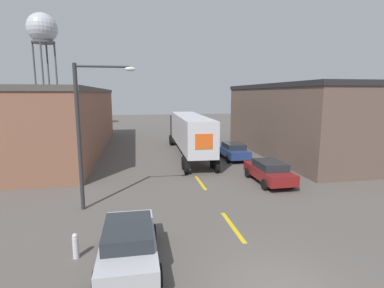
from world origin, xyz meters
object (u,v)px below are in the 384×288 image
Objects in this scene: semi_truck at (188,131)px; fire_hydrant at (76,246)px; street_lamp at (86,125)px; water_tower at (42,31)px; parked_car_left_near at (129,243)px; parked_car_right_far at (233,150)px; parked_car_right_mid at (269,171)px.

semi_truck reaches higher than fire_hydrant.
water_tower is at bearing 107.29° from street_lamp.
parked_car_left_near is at bearing -69.88° from street_lamp.
fire_hydrant is (12.20, -43.61, -15.51)m from water_tower.
street_lamp is (-2.06, 5.63, 3.57)m from parked_car_left_near.
parked_car_right_far is at bearing 60.26° from parked_car_left_near.
water_tower reaches higher than parked_car_right_mid.
street_lamp is at bearing -166.68° from parked_car_right_mid.
water_tower is (-14.12, 44.35, 15.19)m from parked_car_left_near.
street_lamp is 6.25m from fire_hydrant.
parked_car_right_far is 39.75m from water_tower.
parked_car_left_near is (-9.06, -15.86, 0.00)m from parked_car_right_far.
street_lamp is at bearing 110.12° from parked_car_left_near.
water_tower is 47.87m from fire_hydrant.
semi_truck is 10.90m from parked_car_right_mid.
parked_car_left_near is 12.26m from parked_car_right_mid.
parked_car_left_near is at bearing -21.19° from fire_hydrant.
parked_car_right_far is at bearing 42.61° from street_lamp.
parked_car_right_far is at bearing -32.31° from semi_truck.
parked_car_right_far is 18.68m from fire_hydrant.
fire_hydrant is at bearing -110.66° from semi_truck.
semi_truck is 3.38× the size of parked_car_right_far.
parked_car_left_near is at bearing -104.50° from semi_truck.
water_tower reaches higher than parked_car_right_far.
parked_car_left_near is 1.00× the size of parked_car_right_mid.
fire_hydrant is at bearing -145.59° from parked_car_right_mid.
parked_car_right_mid is (0.00, -7.60, 0.00)m from parked_car_right_far.
parked_car_right_far is 1.00× the size of parked_car_right_mid.
parked_car_right_far and parked_car_left_near have the same top height.
parked_car_right_mid is (3.73, -10.11, -1.61)m from semi_truck.
parked_car_right_mid is 45.50m from water_tower.
water_tower is 2.54× the size of street_lamp.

